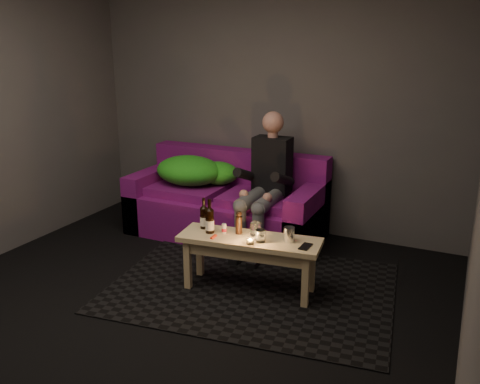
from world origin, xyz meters
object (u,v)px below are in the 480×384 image
object	(u,v)px
person	(266,180)
beer_bottle_a	(204,217)
sofa	(228,206)
steel_cup	(289,234)
coffee_table	(249,247)
beer_bottle_b	(210,220)

from	to	relation	value
person	beer_bottle_a	size ratio (longest dim) A/B	5.03
sofa	steel_cup	world-z (taller)	sofa
coffee_table	beer_bottle_a	xyz separation A→B (m)	(-0.42, 0.03, 0.18)
person	beer_bottle_a	distance (m)	0.89
beer_bottle_b	steel_cup	distance (m)	0.65
sofa	person	size ratio (longest dim) A/B	1.50
sofa	beer_bottle_a	size ratio (longest dim) A/B	7.54
coffee_table	steel_cup	xyz separation A→B (m)	(0.31, 0.06, 0.14)
coffee_table	beer_bottle_a	bearing A→B (deg)	176.28
sofa	steel_cup	bearing A→B (deg)	-44.00
sofa	beer_bottle_b	xyz separation A→B (m)	(0.39, -1.09, 0.26)
person	beer_bottle_b	bearing A→B (deg)	-95.80
beer_bottle_b	sofa	bearing A→B (deg)	109.71
sofa	person	bearing A→B (deg)	-18.09
person	steel_cup	size ratio (longest dim) A/B	11.28
person	beer_bottle_b	size ratio (longest dim) A/B	4.63
beer_bottle_b	person	bearing A→B (deg)	84.20
beer_bottle_a	beer_bottle_b	distance (m)	0.11
sofa	person	distance (m)	0.63
beer_bottle_a	steel_cup	bearing A→B (deg)	2.25
coffee_table	sofa	bearing A→B (deg)	124.48
sofa	person	world-z (taller)	person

